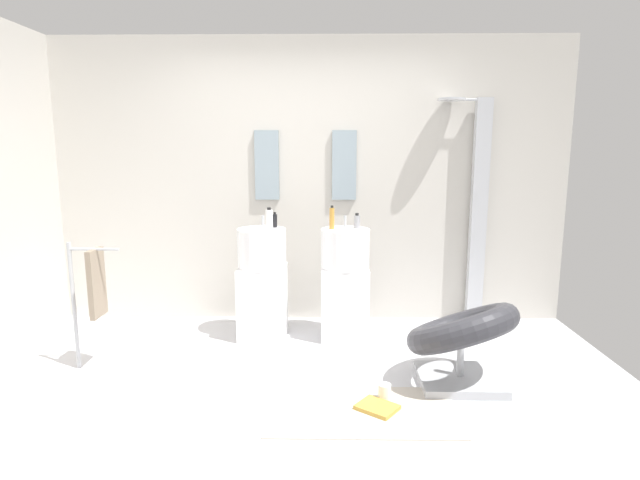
{
  "coord_description": "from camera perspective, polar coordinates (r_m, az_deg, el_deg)",
  "views": [
    {
      "loc": [
        0.21,
        -3.15,
        1.62
      ],
      "look_at": [
        0.15,
        0.55,
        0.95
      ],
      "focal_mm": 28.85,
      "sensor_mm": 36.0,
      "label": 1
    }
  ],
  "objects": [
    {
      "name": "lounge_chair",
      "position": [
        3.7,
        15.43,
        -10.19
      ],
      "size": [
        1.11,
        1.11,
        0.65
      ],
      "color": "#B7BABF",
      "rests_on": "ground_plane"
    },
    {
      "name": "ground_plane",
      "position": [
        3.56,
        -2.69,
        -17.21
      ],
      "size": [
        4.8,
        3.6,
        0.04
      ],
      "primitive_type": "cube",
      "color": "silver"
    },
    {
      "name": "area_rug",
      "position": [
        3.37,
        4.67,
        -18.38
      ],
      "size": [
        1.18,
        0.64,
        0.01
      ],
      "primitive_type": "cube",
      "color": "beige",
      "rests_on": "ground_plane"
    },
    {
      "name": "vanity_mirror_right",
      "position": [
        4.73,
        2.7,
        8.28
      ],
      "size": [
        0.22,
        0.03,
        0.63
      ],
      "primitive_type": "cube",
      "color": "#8C9EA8"
    },
    {
      "name": "pedestal_sink_left",
      "position": [
        4.44,
        -6.4,
        -4.7
      ],
      "size": [
        0.41,
        0.41,
        1.04
      ],
      "color": "white",
      "rests_on": "ground_plane"
    },
    {
      "name": "coffee_mug",
      "position": [
        3.48,
        7.17,
        -16.39
      ],
      "size": [
        0.08,
        0.08,
        0.11
      ],
      "primitive_type": "cylinder",
      "color": "white",
      "rests_on": "area_rug"
    },
    {
      "name": "rear_partition",
      "position": [
        4.81,
        -1.57,
        6.44
      ],
      "size": [
        4.8,
        0.1,
        2.6
      ],
      "primitive_type": "cube",
      "color": "beige",
      "rests_on": "ground_plane"
    },
    {
      "name": "towel_rack",
      "position": [
        4.08,
        -23.88,
        -4.67
      ],
      "size": [
        0.37,
        0.22,
        0.95
      ],
      "color": "#B7BABF",
      "rests_on": "ground_plane"
    },
    {
      "name": "magazine_ochre",
      "position": [
        3.38,
        6.37,
        -17.95
      ],
      "size": [
        0.3,
        0.29,
        0.03
      ],
      "primitive_type": "cube",
      "rotation": [
        0.0,
        0.0,
        -0.64
      ],
      "color": "gold",
      "rests_on": "area_rug"
    },
    {
      "name": "pedestal_sink_right",
      "position": [
        4.41,
        2.77,
        -4.76
      ],
      "size": [
        0.41,
        0.41,
        1.04
      ],
      "color": "white",
      "rests_on": "ground_plane"
    },
    {
      "name": "soap_bottle_black",
      "position": [
        4.41,
        -5.03,
        2.18
      ],
      "size": [
        0.04,
        0.04,
        0.13
      ],
      "color": "black",
      "rests_on": "pedestal_sink_left"
    },
    {
      "name": "soap_bottle_grey",
      "position": [
        4.36,
        4.11,
        2.07
      ],
      "size": [
        0.05,
        0.05,
        0.13
      ],
      "color": "#99999E",
      "rests_on": "pedestal_sink_right"
    },
    {
      "name": "vanity_mirror_left",
      "position": [
        4.77,
        -5.91,
        8.25
      ],
      "size": [
        0.22,
        0.03,
        0.63
      ],
      "primitive_type": "cube",
      "color": "#8C9EA8"
    },
    {
      "name": "shower_column",
      "position": [
        4.9,
        17.03,
        3.47
      ],
      "size": [
        0.49,
        0.24,
        2.05
      ],
      "color": "#B7BABF",
      "rests_on": "ground_plane"
    },
    {
      "name": "soap_bottle_white",
      "position": [
        4.26,
        -5.65,
        2.27
      ],
      "size": [
        0.06,
        0.06,
        0.19
      ],
      "color": "white",
      "rests_on": "pedestal_sink_left"
    },
    {
      "name": "soap_bottle_amber",
      "position": [
        4.3,
        1.33,
        2.45
      ],
      "size": [
        0.04,
        0.04,
        0.2
      ],
      "color": "#C68C38",
      "rests_on": "pedestal_sink_right"
    }
  ]
}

